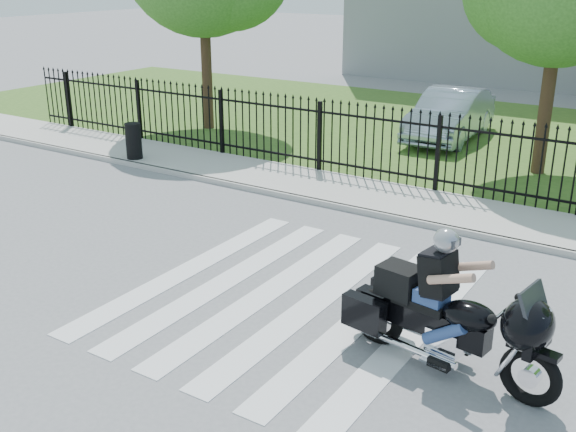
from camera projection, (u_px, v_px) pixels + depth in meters
The scene contains 9 objects.
ground at pixel (290, 298), 10.32m from camera, with size 120.00×120.00×0.00m, color slate.
crosswalk at pixel (290, 298), 10.32m from camera, with size 5.00×5.50×0.01m, color silver, non-canonical shape.
sidewalk at pixel (417, 205), 14.24m from camera, with size 40.00×2.00×0.12m, color #ADAAA3.
curb at pixel (398, 218), 13.45m from camera, with size 40.00×0.12×0.12m, color #ADAAA3.
grass_strip at pixel (510, 140), 19.78m from camera, with size 40.00×12.00×0.02m, color #34581E.
iron_fence at pixel (438, 156), 14.74m from camera, with size 26.00×0.04×1.80m.
motorcycle_rider at pixel (444, 312), 8.29m from camera, with size 2.87×1.21×1.91m.
parked_car at pixel (450, 115), 19.67m from camera, with size 1.53×4.40×1.45m, color #96A7BD.
litter_bin at pixel (134, 141), 17.35m from camera, with size 0.41×0.41×0.92m, color black.
Camera 1 is at (4.98, -7.79, 4.75)m, focal length 42.00 mm.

